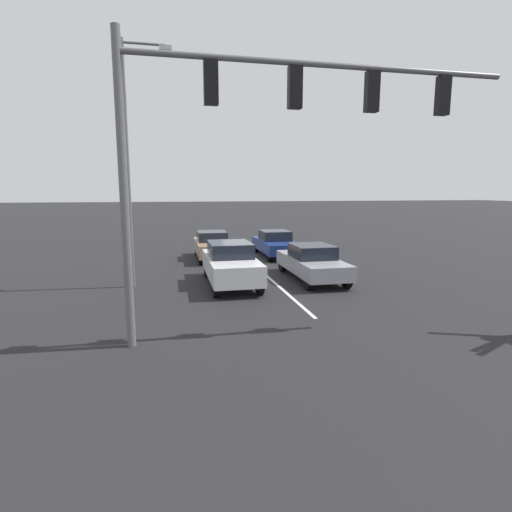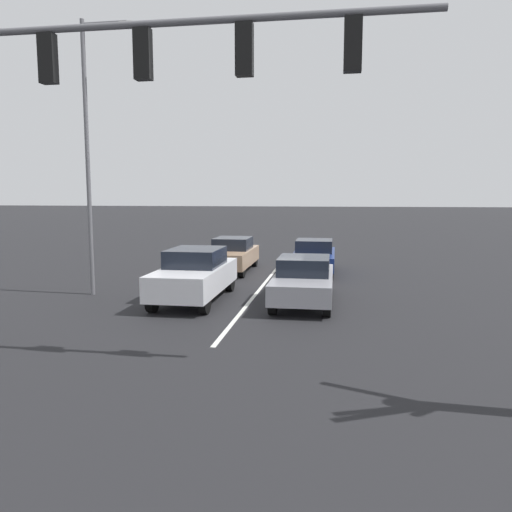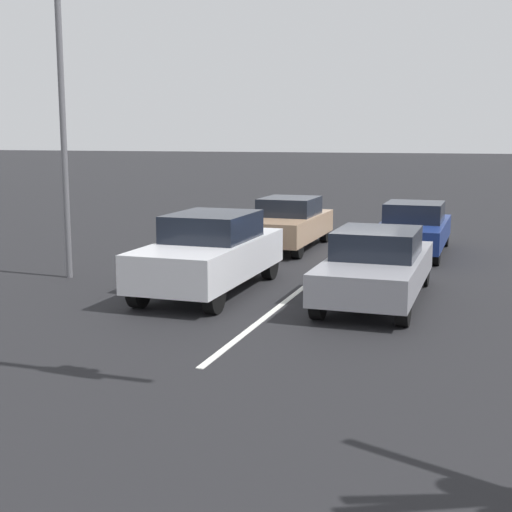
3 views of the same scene
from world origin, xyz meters
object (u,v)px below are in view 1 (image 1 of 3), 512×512
Objects in this scene: car_silver_midlane_front at (230,263)px; street_lamp_right_shoulder at (132,151)px; traffic_signal_gantry at (264,119)px; car_tan_midlane_second at (212,245)px; car_gray_leftlane_front at (312,262)px; car_navy_leftlane_second at (275,243)px.

street_lamp_right_shoulder is at bearing -6.16° from car_silver_midlane_front.
car_silver_midlane_front is 0.49× the size of traffic_signal_gantry.
car_silver_midlane_front is at bearing 90.71° from car_tan_midlane_second.
street_lamp_right_shoulder reaches higher than car_gray_leftlane_front.
street_lamp_right_shoulder is (7.03, 6.00, 4.35)m from car_navy_leftlane_second.
car_navy_leftlane_second is 13.43m from traffic_signal_gantry.
car_gray_leftlane_front is 0.53× the size of street_lamp_right_shoulder.
car_tan_midlane_second is at bearing 3.20° from car_navy_leftlane_second.
car_silver_midlane_front is 7.28m from car_navy_leftlane_second.
car_tan_midlane_second is 8.01m from street_lamp_right_shoulder.
car_silver_midlane_front is 6.18m from car_tan_midlane_second.
car_navy_leftlane_second is at bearing -176.80° from car_tan_midlane_second.
car_tan_midlane_second is (0.08, -6.18, -0.10)m from car_silver_midlane_front.
car_gray_leftlane_front is 6.12m from car_navy_leftlane_second.
car_tan_midlane_second is at bearing -89.29° from car_silver_midlane_front.
car_gray_leftlane_front is 8.31m from traffic_signal_gantry.
street_lamp_right_shoulder reaches higher than traffic_signal_gantry.
traffic_signal_gantry is (0.03, 5.74, 4.45)m from car_silver_midlane_front.
street_lamp_right_shoulder is (3.53, -0.38, 4.21)m from car_silver_midlane_front.
traffic_signal_gantry is 1.07× the size of street_lamp_right_shoulder.
traffic_signal_gantry is 7.06m from street_lamp_right_shoulder.
traffic_signal_gantry is at bearing 119.80° from street_lamp_right_shoulder.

